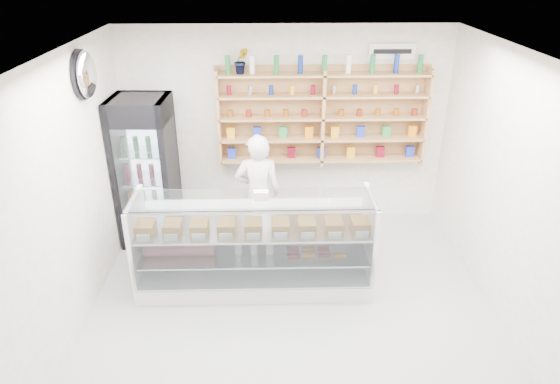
{
  "coord_description": "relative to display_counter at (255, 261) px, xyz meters",
  "views": [
    {
      "loc": [
        -0.25,
        -4.17,
        3.64
      ],
      "look_at": [
        -0.11,
        0.9,
        1.18
      ],
      "focal_mm": 32.0,
      "sensor_mm": 36.0,
      "label": 1
    }
  ],
  "objects": [
    {
      "name": "room",
      "position": [
        0.42,
        -0.79,
        1.07
      ],
      "size": [
        5.0,
        5.0,
        5.0
      ],
      "color": "#A6A6AA",
      "rests_on": "ground"
    },
    {
      "name": "display_counter",
      "position": [
        0.0,
        0.0,
        0.0
      ],
      "size": [
        2.71,
        0.81,
        1.18
      ],
      "color": "white",
      "rests_on": "floor"
    },
    {
      "name": "shop_worker",
      "position": [
        0.04,
        0.81,
        0.48
      ],
      "size": [
        0.6,
        0.4,
        1.62
      ],
      "primitive_type": "imported",
      "rotation": [
        0.0,
        0.0,
        3.12
      ],
      "color": "silver",
      "rests_on": "floor"
    },
    {
      "name": "drinks_cooler",
      "position": [
        -1.43,
        1.12,
        0.67
      ],
      "size": [
        0.75,
        0.73,
        2.01
      ],
      "rotation": [
        0.0,
        0.0,
        -0.04
      ],
      "color": "black",
      "rests_on": "floor"
    },
    {
      "name": "wall_shelving",
      "position": [
        0.92,
        1.55,
        1.26
      ],
      "size": [
        2.84,
        0.28,
        1.33
      ],
      "color": "tan",
      "rests_on": "back_wall"
    },
    {
      "name": "potted_plant",
      "position": [
        -0.16,
        1.55,
        2.03
      ],
      "size": [
        0.22,
        0.19,
        0.34
      ],
      "primitive_type": "imported",
      "rotation": [
        0.0,
        0.0,
        0.24
      ],
      "color": "#1E6626",
      "rests_on": "wall_shelving"
    },
    {
      "name": "security_mirror",
      "position": [
        -1.75,
        0.41,
        2.12
      ],
      "size": [
        0.15,
        0.5,
        0.5
      ],
      "primitive_type": "ellipsoid",
      "color": "silver",
      "rests_on": "left_wall"
    },
    {
      "name": "wall_sign",
      "position": [
        1.82,
        1.68,
        2.12
      ],
      "size": [
        0.62,
        0.03,
        0.2
      ],
      "primitive_type": "cube",
      "color": "white",
      "rests_on": "back_wall"
    }
  ]
}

